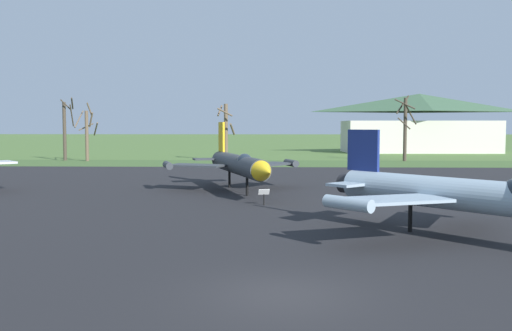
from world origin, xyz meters
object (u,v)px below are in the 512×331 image
(jet_fighter_front_left, at_px, (471,195))
(jet_fighter_rear_center, at_px, (239,164))
(info_placard_rear_center, at_px, (264,195))
(visitor_building, at_px, (419,124))

(jet_fighter_front_left, relative_size, jet_fighter_rear_center, 0.84)
(jet_fighter_rear_center, xyz_separation_m, info_placard_rear_center, (1.87, -6.37, -1.31))
(info_placard_rear_center, relative_size, visitor_building, 0.04)
(jet_fighter_front_left, xyz_separation_m, info_placard_rear_center, (-8.11, 9.68, -1.24))
(jet_fighter_front_left, bearing_deg, visitor_building, 77.56)
(info_placard_rear_center, bearing_deg, visitor_building, 69.42)
(jet_fighter_front_left, distance_m, visitor_building, 77.73)
(jet_fighter_front_left, height_order, visitor_building, visitor_building)
(jet_fighter_front_left, height_order, info_placard_rear_center, jet_fighter_front_left)
(info_placard_rear_center, xyz_separation_m, visitor_building, (24.84, 66.17, 4.30))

